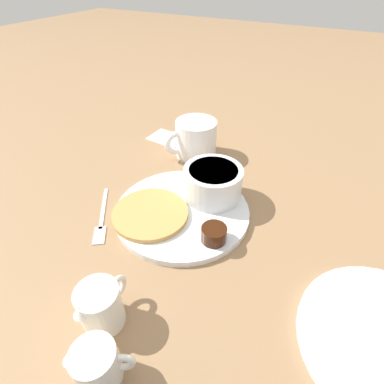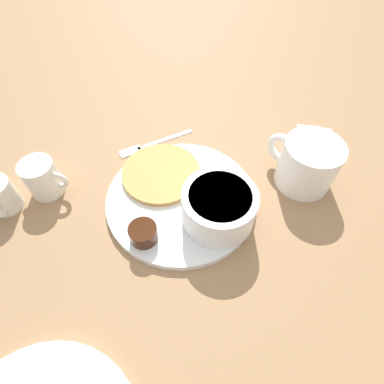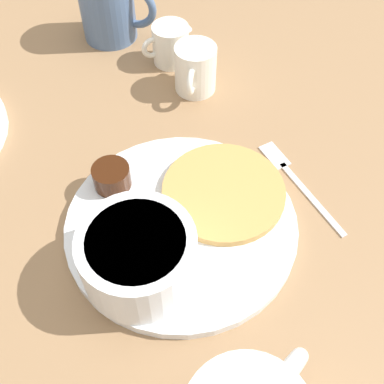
{
  "view_description": "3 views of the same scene",
  "coord_description": "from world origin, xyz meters",
  "px_view_note": "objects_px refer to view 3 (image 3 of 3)",
  "views": [
    {
      "loc": [
        -0.21,
        0.35,
        0.38
      ],
      "look_at": [
        -0.01,
        -0.02,
        0.04
      ],
      "focal_mm": 28.0,
      "sensor_mm": 36.0,
      "label": 1
    },
    {
      "loc": [
        -0.28,
        -0.06,
        0.41
      ],
      "look_at": [
        -0.01,
        -0.02,
        0.04
      ],
      "focal_mm": 28.0,
      "sensor_mm": 36.0,
      "label": 2
    },
    {
      "loc": [
        0.05,
        -0.28,
        0.44
      ],
      "look_at": [
        0.01,
        0.01,
        0.05
      ],
      "focal_mm": 45.0,
      "sensor_mm": 36.0,
      "label": 3
    }
  ],
  "objects_px": {
    "bowl": "(138,255)",
    "creamer_pitcher_far": "(170,44)",
    "plate": "(181,225)",
    "second_mug": "(109,5)",
    "fork": "(292,175)",
    "creamer_pitcher_near": "(195,68)"
  },
  "relations": [
    {
      "from": "creamer_pitcher_far",
      "to": "second_mug",
      "type": "xyz_separation_m",
      "value": [
        -0.1,
        0.05,
        0.02
      ]
    },
    {
      "from": "fork",
      "to": "creamer_pitcher_near",
      "type": "bearing_deg",
      "value": 133.36
    },
    {
      "from": "fork",
      "to": "creamer_pitcher_far",
      "type": "bearing_deg",
      "value": 131.96
    },
    {
      "from": "creamer_pitcher_near",
      "to": "second_mug",
      "type": "height_order",
      "value": "second_mug"
    },
    {
      "from": "plate",
      "to": "bowl",
      "type": "relative_size",
      "value": 2.22
    },
    {
      "from": "creamer_pitcher_far",
      "to": "fork",
      "type": "xyz_separation_m",
      "value": [
        0.18,
        -0.2,
        -0.03
      ]
    },
    {
      "from": "bowl",
      "to": "creamer_pitcher_far",
      "type": "height_order",
      "value": "bowl"
    },
    {
      "from": "fork",
      "to": "second_mug",
      "type": "xyz_separation_m",
      "value": [
        -0.27,
        0.24,
        0.05
      ]
    },
    {
      "from": "second_mug",
      "to": "creamer_pitcher_near",
      "type": "bearing_deg",
      "value": -36.47
    },
    {
      "from": "plate",
      "to": "second_mug",
      "type": "xyz_separation_m",
      "value": [
        -0.15,
        0.33,
        0.05
      ]
    },
    {
      "from": "second_mug",
      "to": "creamer_pitcher_far",
      "type": "bearing_deg",
      "value": -26.67
    },
    {
      "from": "bowl",
      "to": "second_mug",
      "type": "relative_size",
      "value": 0.98
    },
    {
      "from": "creamer_pitcher_far",
      "to": "second_mug",
      "type": "height_order",
      "value": "second_mug"
    },
    {
      "from": "plate",
      "to": "creamer_pitcher_far",
      "type": "distance_m",
      "value": 0.29
    },
    {
      "from": "plate",
      "to": "creamer_pitcher_near",
      "type": "distance_m",
      "value": 0.23
    },
    {
      "from": "bowl",
      "to": "creamer_pitcher_far",
      "type": "distance_m",
      "value": 0.35
    },
    {
      "from": "plate",
      "to": "second_mug",
      "type": "relative_size",
      "value": 2.17
    },
    {
      "from": "plate",
      "to": "bowl",
      "type": "bearing_deg",
      "value": -115.94
    },
    {
      "from": "bowl",
      "to": "creamer_pitcher_near",
      "type": "height_order",
      "value": "bowl"
    },
    {
      "from": "creamer_pitcher_far",
      "to": "creamer_pitcher_near",
      "type": "bearing_deg",
      "value": -51.99
    },
    {
      "from": "fork",
      "to": "second_mug",
      "type": "distance_m",
      "value": 0.37
    },
    {
      "from": "fork",
      "to": "bowl",
      "type": "bearing_deg",
      "value": -134.6
    }
  ]
}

